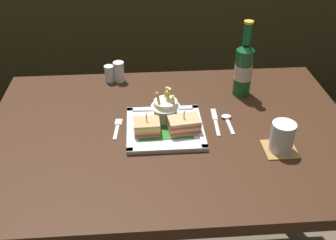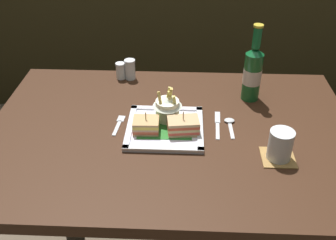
% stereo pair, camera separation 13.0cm
% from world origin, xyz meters
% --- Properties ---
extents(dining_table, '(1.23, 0.85, 0.75)m').
position_xyz_m(dining_table, '(0.00, 0.00, 0.61)').
color(dining_table, '#392012').
rests_on(dining_table, ground_plane).
extents(square_plate, '(0.25, 0.25, 0.02)m').
position_xyz_m(square_plate, '(-0.02, -0.00, 0.76)').
color(square_plate, white).
rests_on(square_plate, dining_table).
extents(sandwich_half_left, '(0.08, 0.07, 0.07)m').
position_xyz_m(sandwich_half_left, '(-0.08, -0.02, 0.79)').
color(sandwich_half_left, tan).
rests_on(sandwich_half_left, square_plate).
extents(sandwich_half_right, '(0.11, 0.08, 0.08)m').
position_xyz_m(sandwich_half_right, '(0.04, -0.02, 0.79)').
color(sandwich_half_right, tan).
rests_on(sandwich_half_right, square_plate).
extents(fries_cup, '(0.10, 0.10, 0.12)m').
position_xyz_m(fries_cup, '(-0.01, 0.05, 0.82)').
color(fries_cup, white).
rests_on(fries_cup, square_plate).
extents(beer_bottle, '(0.07, 0.07, 0.29)m').
position_xyz_m(beer_bottle, '(0.29, 0.22, 0.86)').
color(beer_bottle, '#1B5727').
rests_on(beer_bottle, dining_table).
extents(drink_coaster, '(0.10, 0.10, 0.00)m').
position_xyz_m(drink_coaster, '(0.33, -0.13, 0.76)').
color(drink_coaster, '#A1763D').
rests_on(drink_coaster, dining_table).
extents(water_glass, '(0.07, 0.07, 0.09)m').
position_xyz_m(water_glass, '(0.33, -0.13, 0.80)').
color(water_glass, silver).
rests_on(water_glass, dining_table).
extents(fork, '(0.03, 0.12, 0.00)m').
position_xyz_m(fork, '(-0.18, 0.02, 0.76)').
color(fork, silver).
rests_on(fork, dining_table).
extents(knife, '(0.02, 0.17, 0.00)m').
position_xyz_m(knife, '(0.16, 0.04, 0.76)').
color(knife, silver).
rests_on(knife, dining_table).
extents(spoon, '(0.04, 0.12, 0.01)m').
position_xyz_m(spoon, '(0.20, 0.04, 0.76)').
color(spoon, silver).
rests_on(spoon, dining_table).
extents(salt_shaker, '(0.04, 0.04, 0.07)m').
position_xyz_m(salt_shaker, '(-0.22, 0.36, 0.78)').
color(salt_shaker, silver).
rests_on(salt_shaker, dining_table).
extents(pepper_shaker, '(0.04, 0.04, 0.08)m').
position_xyz_m(pepper_shaker, '(-0.18, 0.36, 0.79)').
color(pepper_shaker, silver).
rests_on(pepper_shaker, dining_table).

